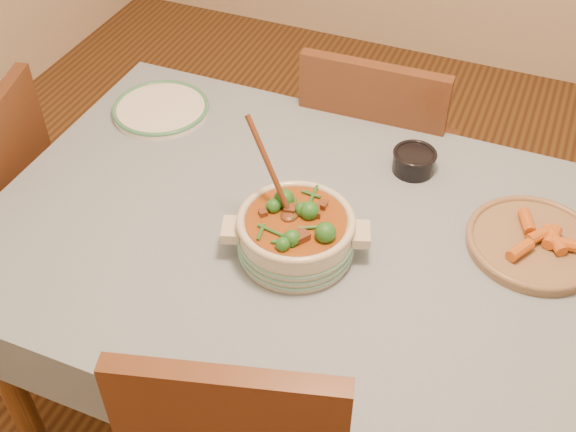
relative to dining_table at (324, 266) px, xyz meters
The scene contains 7 objects.
floor 0.66m from the dining_table, ahead, with size 4.50×4.50×0.00m, color #462714.
dining_table is the anchor object (origin of this frame).
stew_casserole 0.18m from the dining_table, 127.85° to the right, with size 0.35×0.34×0.32m.
white_plate 0.71m from the dining_table, 153.43° to the left, with size 0.31×0.31×0.02m.
condiment_bowl 0.38m from the dining_table, 69.75° to the left, with size 0.14×0.14×0.06m.
fried_plate 0.51m from the dining_table, 19.57° to the left, with size 0.42×0.42×0.05m.
chair_far 0.66m from the dining_table, 94.94° to the left, with size 0.45×0.45×0.93m.
Camera 1 is at (0.39, -1.17, 1.99)m, focal length 45.00 mm.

